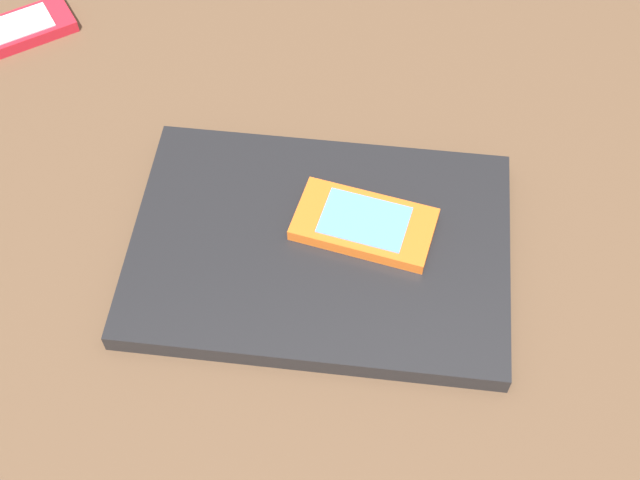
# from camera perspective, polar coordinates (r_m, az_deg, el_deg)

# --- Properties ---
(desk_surface) EXTENTS (1.20, 0.80, 0.03)m
(desk_surface) POSITION_cam_1_polar(r_m,az_deg,el_deg) (0.74, 1.21, -0.04)
(desk_surface) COLOR brown
(desk_surface) RESTS_ON ground
(laptop_closed) EXTENTS (0.36, 0.30, 0.02)m
(laptop_closed) POSITION_cam_1_polar(r_m,az_deg,el_deg) (0.70, 0.00, -0.50)
(laptop_closed) COLOR black
(laptop_closed) RESTS_ON desk_surface
(cell_phone_on_laptop) EXTENTS (0.13, 0.11, 0.01)m
(cell_phone_on_laptop) POSITION_cam_1_polar(r_m,az_deg,el_deg) (0.70, 2.99, 1.09)
(cell_phone_on_laptop) COLOR orange
(cell_phone_on_laptop) RESTS_ON laptop_closed
(cell_phone_on_desk) EXTENTS (0.12, 0.08, 0.01)m
(cell_phone_on_desk) POSITION_cam_1_polar(r_m,az_deg,el_deg) (0.94, -19.57, 13.21)
(cell_phone_on_desk) COLOR red
(cell_phone_on_desk) RESTS_ON desk_surface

